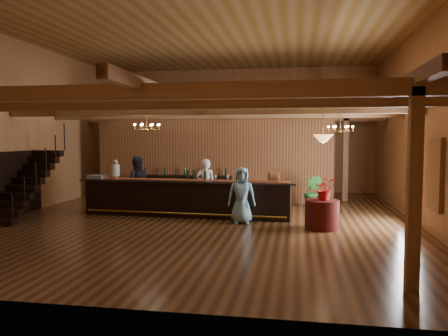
% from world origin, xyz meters
% --- Properties ---
extents(floor, '(14.00, 14.00, 0.00)m').
position_xyz_m(floor, '(0.00, 0.00, 0.00)').
color(floor, brown).
rests_on(floor, ground).
extents(ceiling, '(14.00, 14.00, 0.00)m').
position_xyz_m(ceiling, '(0.00, 0.00, 5.50)').
color(ceiling, olive).
rests_on(ceiling, wall_back).
extents(wall_back, '(12.00, 0.10, 5.50)m').
position_xyz_m(wall_back, '(0.00, 7.00, 2.75)').
color(wall_back, '#AA6C43').
rests_on(wall_back, floor).
extents(wall_front, '(12.00, 0.10, 5.50)m').
position_xyz_m(wall_front, '(0.00, -7.00, 2.75)').
color(wall_front, '#AA6C43').
rests_on(wall_front, floor).
extents(wall_left, '(0.10, 14.00, 5.50)m').
position_xyz_m(wall_left, '(-6.00, 0.00, 2.75)').
color(wall_left, '#AA6C43').
rests_on(wall_left, floor).
extents(wall_right, '(0.10, 14.00, 5.50)m').
position_xyz_m(wall_right, '(6.00, 0.00, 2.75)').
color(wall_right, '#AA6C43').
rests_on(wall_right, floor).
extents(beam_grid, '(11.90, 13.90, 0.39)m').
position_xyz_m(beam_grid, '(0.00, 0.51, 3.24)').
color(beam_grid, olive).
rests_on(beam_grid, wall_left).
extents(support_posts, '(9.20, 10.20, 3.20)m').
position_xyz_m(support_posts, '(0.00, -0.50, 1.60)').
color(support_posts, olive).
rests_on(support_posts, floor).
extents(partition_wall, '(9.00, 0.18, 3.10)m').
position_xyz_m(partition_wall, '(-0.50, 3.50, 1.55)').
color(partition_wall, brown).
rests_on(partition_wall, floor).
extents(window_right_front, '(0.12, 1.05, 1.75)m').
position_xyz_m(window_right_front, '(5.95, -1.60, 1.55)').
color(window_right_front, white).
rests_on(window_right_front, wall_right).
extents(window_right_back, '(0.12, 1.05, 1.75)m').
position_xyz_m(window_right_back, '(5.95, 1.00, 1.55)').
color(window_right_back, white).
rests_on(window_right_back, wall_right).
extents(staircase, '(1.00, 2.80, 2.00)m').
position_xyz_m(staircase, '(-5.45, -0.74, 1.00)').
color(staircase, black).
rests_on(staircase, floor).
extents(backroom_boxes, '(4.10, 0.60, 1.10)m').
position_xyz_m(backroom_boxes, '(-0.29, 5.50, 0.53)').
color(backroom_boxes, black).
rests_on(backroom_boxes, floor).
extents(tasting_bar, '(6.76, 1.20, 1.13)m').
position_xyz_m(tasting_bar, '(-0.68, 0.23, 0.57)').
color(tasting_bar, black).
rests_on(tasting_bar, floor).
extents(beverage_dispenser, '(0.26, 0.26, 0.60)m').
position_xyz_m(beverage_dispenser, '(-3.04, 0.41, 1.41)').
color(beverage_dispenser, silver).
rests_on(beverage_dispenser, tasting_bar).
extents(glass_rack_tray, '(0.50, 0.50, 0.10)m').
position_xyz_m(glass_rack_tray, '(-3.63, 0.33, 1.17)').
color(glass_rack_tray, gray).
rests_on(glass_rack_tray, tasting_bar).
extents(raffle_drum, '(0.34, 0.24, 0.30)m').
position_xyz_m(raffle_drum, '(2.02, 0.04, 1.30)').
color(raffle_drum, brown).
rests_on(raffle_drum, tasting_bar).
extents(bar_bottle_0, '(0.07, 0.07, 0.30)m').
position_xyz_m(bar_bottle_0, '(-0.65, 0.36, 1.27)').
color(bar_bottle_0, black).
rests_on(bar_bottle_0, tasting_bar).
extents(bar_bottle_1, '(0.07, 0.07, 0.30)m').
position_xyz_m(bar_bottle_1, '(-0.46, 0.35, 1.27)').
color(bar_bottle_1, black).
rests_on(bar_bottle_1, tasting_bar).
extents(bar_bottle_2, '(0.07, 0.07, 0.30)m').
position_xyz_m(bar_bottle_2, '(-0.10, 0.33, 1.27)').
color(bar_bottle_2, black).
rests_on(bar_bottle_2, tasting_bar).
extents(backbar_shelf, '(3.56, 0.69, 1.00)m').
position_xyz_m(backbar_shelf, '(-1.50, 3.24, 0.50)').
color(backbar_shelf, black).
rests_on(backbar_shelf, floor).
extents(round_table, '(0.89, 0.89, 0.77)m').
position_xyz_m(round_table, '(3.35, -1.00, 0.39)').
color(round_table, '#40090B').
rests_on(round_table, floor).
extents(chandelier_left, '(0.80, 0.80, 0.60)m').
position_xyz_m(chandelier_left, '(-1.78, -0.17, 2.75)').
color(chandelier_left, '#B98C31').
rests_on(chandelier_left, beam_grid).
extents(chandelier_right, '(0.80, 0.80, 0.64)m').
position_xyz_m(chandelier_right, '(4.04, 1.79, 2.72)').
color(chandelier_right, '#B98C31').
rests_on(chandelier_right, beam_grid).
extents(pendant_lamp, '(0.52, 0.52, 0.90)m').
position_xyz_m(pendant_lamp, '(3.35, -1.00, 2.40)').
color(pendant_lamp, '#B98C31').
rests_on(pendant_lamp, beam_grid).
extents(bartender, '(0.68, 0.48, 1.74)m').
position_xyz_m(bartender, '(-0.21, 0.94, 0.87)').
color(bartender, white).
rests_on(bartender, floor).
extents(staff_second, '(1.07, 0.96, 1.80)m').
position_xyz_m(staff_second, '(-2.56, 0.97, 0.90)').
color(staff_second, black).
rests_on(staff_second, floor).
extents(guest, '(0.85, 0.63, 1.60)m').
position_xyz_m(guest, '(1.15, -0.59, 0.80)').
color(guest, '#77A9C3').
rests_on(guest, floor).
extents(floor_plant, '(0.74, 0.67, 1.13)m').
position_xyz_m(floor_plant, '(3.22, 2.54, 0.56)').
color(floor_plant, '#2C772C').
rests_on(floor_plant, floor).
extents(table_flowers, '(0.55, 0.48, 0.59)m').
position_xyz_m(table_flowers, '(3.41, -1.03, 1.07)').
color(table_flowers, red).
rests_on(table_flowers, round_table).
extents(table_vase, '(0.20, 0.20, 0.33)m').
position_xyz_m(table_vase, '(3.32, -0.93, 0.94)').
color(table_vase, '#B98C31').
rests_on(table_vase, round_table).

